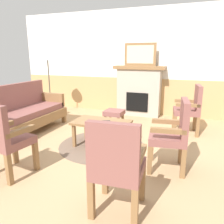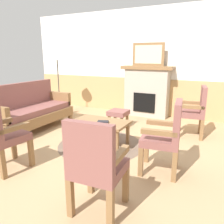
# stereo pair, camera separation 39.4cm
# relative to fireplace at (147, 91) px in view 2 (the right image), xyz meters

# --- Properties ---
(ground_plane) EXTENTS (14.00, 14.00, 0.00)m
(ground_plane) POSITION_rel_fireplace_xyz_m (0.00, -2.35, -0.65)
(ground_plane) COLOR tan
(wall_back) EXTENTS (7.20, 0.14, 2.70)m
(wall_back) POSITION_rel_fireplace_xyz_m (0.00, 0.25, 0.66)
(wall_back) COLOR white
(wall_back) RESTS_ON ground_plane
(fireplace) EXTENTS (1.30, 0.44, 1.28)m
(fireplace) POSITION_rel_fireplace_xyz_m (0.00, 0.00, 0.00)
(fireplace) COLOR #A39989
(fireplace) RESTS_ON ground_plane
(framed_picture) EXTENTS (0.80, 0.04, 0.56)m
(framed_picture) POSITION_rel_fireplace_xyz_m (0.00, 0.00, 0.91)
(framed_picture) COLOR brown
(framed_picture) RESTS_ON fireplace
(couch) EXTENTS (0.70, 1.80, 0.98)m
(couch) POSITION_rel_fireplace_xyz_m (-1.83, -2.14, -0.26)
(couch) COLOR brown
(couch) RESTS_ON ground_plane
(coffee_table) EXTENTS (0.96, 0.56, 0.44)m
(coffee_table) POSITION_rel_fireplace_xyz_m (-0.09, -2.26, -0.27)
(coffee_table) COLOR brown
(coffee_table) RESTS_ON ground_plane
(round_rug) EXTENTS (1.49, 1.49, 0.01)m
(round_rug) POSITION_rel_fireplace_xyz_m (-0.09, -2.26, -0.65)
(round_rug) COLOR brown
(round_rug) RESTS_ON ground_plane
(book_on_table) EXTENTS (0.22, 0.19, 0.03)m
(book_on_table) POSITION_rel_fireplace_xyz_m (0.00, -2.34, -0.20)
(book_on_table) COLOR black
(book_on_table) RESTS_ON coffee_table
(footstool) EXTENTS (0.40, 0.40, 0.36)m
(footstool) POSITION_rel_fireplace_xyz_m (-0.27, -1.15, -0.37)
(footstool) COLOR brown
(footstool) RESTS_ON ground_plane
(armchair_near_fireplace) EXTENTS (0.54, 0.54, 0.98)m
(armchair_near_fireplace) POSITION_rel_fireplace_xyz_m (1.30, -1.05, -0.11)
(armchair_near_fireplace) COLOR brown
(armchair_near_fireplace) RESTS_ON ground_plane
(armchair_by_window_left) EXTENTS (0.54, 0.54, 0.98)m
(armchair_by_window_left) POSITION_rel_fireplace_xyz_m (1.13, -2.68, -0.11)
(armchair_by_window_left) COLOR brown
(armchair_by_window_left) RESTS_ON ground_plane
(armchair_front_left) EXTENTS (0.51, 0.51, 0.98)m
(armchair_front_left) POSITION_rel_fireplace_xyz_m (0.72, -3.79, -0.11)
(armchair_front_left) COLOR brown
(armchair_front_left) RESTS_ON ground_plane
(armchair_front_center) EXTENTS (0.54, 0.54, 0.98)m
(armchair_front_center) POSITION_rel_fireplace_xyz_m (-0.84, -3.61, -0.11)
(armchair_front_center) COLOR brown
(armchair_front_center) RESTS_ON ground_plane
(floor_lamp_by_couch) EXTENTS (0.36, 0.36, 1.68)m
(floor_lamp_by_couch) POSITION_rel_fireplace_xyz_m (-2.17, -0.82, 0.80)
(floor_lamp_by_couch) COLOR #332D28
(floor_lamp_by_couch) RESTS_ON ground_plane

